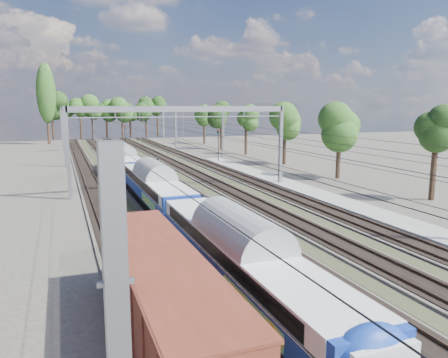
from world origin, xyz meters
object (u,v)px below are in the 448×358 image
object	(u,v)px
emu_train	(155,182)
signal_near	(125,135)
freight_boxcar	(161,294)
worker	(159,165)
signal_far	(218,142)

from	to	relation	value
emu_train	signal_near	distance (m)	51.50
freight_boxcar	worker	size ratio (longest dim) A/B	6.82
emu_train	worker	size ratio (longest dim) A/B	29.51
signal_near	freight_boxcar	bearing A→B (deg)	-110.02
emu_train	worker	world-z (taller)	emu_train
freight_boxcar	signal_near	world-z (taller)	signal_near
emu_train	freight_boxcar	size ratio (longest dim) A/B	4.33
worker	signal_near	size ratio (longest dim) A/B	0.39
signal_near	signal_far	bearing A→B (deg)	-76.59
emu_train	signal_near	bearing A→B (deg)	84.82
freight_boxcar	signal_far	xyz separation A→B (m)	(20.61, 50.66, 1.23)
worker	signal_far	size ratio (longest dim) A/B	0.38
emu_train	worker	distance (m)	22.25
signal_far	freight_boxcar	bearing A→B (deg)	-120.54
freight_boxcar	emu_train	bearing A→B (deg)	78.69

